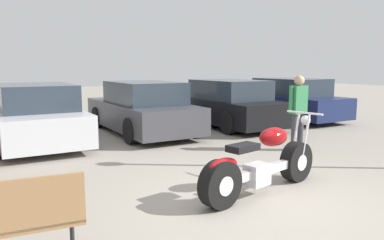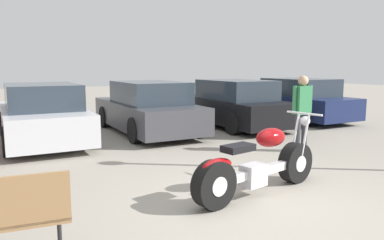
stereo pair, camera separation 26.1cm
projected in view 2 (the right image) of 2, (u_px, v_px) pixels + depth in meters
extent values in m
plane|color=gray|center=(258.00, 204.00, 4.86)|extent=(60.00, 60.00, 0.00)
cylinder|color=black|center=(295.00, 163.00, 5.75)|extent=(0.64, 0.32, 0.62)
cylinder|color=silver|center=(295.00, 163.00, 5.75)|extent=(0.29, 0.27, 0.25)
cylinder|color=black|center=(214.00, 185.00, 4.68)|extent=(0.64, 0.32, 0.62)
cylinder|color=silver|center=(214.00, 185.00, 4.68)|extent=(0.29, 0.27, 0.25)
cube|color=silver|center=(259.00, 171.00, 5.21)|extent=(1.30, 0.37, 0.12)
cube|color=silver|center=(253.00, 175.00, 5.14)|extent=(0.38, 0.30, 0.30)
ellipsoid|color=maroon|center=(271.00, 137.00, 5.30)|extent=(0.57, 0.42, 0.27)
cube|color=black|center=(238.00, 148.00, 4.89)|extent=(0.48, 0.32, 0.09)
ellipsoid|color=maroon|center=(217.00, 166.00, 4.68)|extent=(0.51, 0.29, 0.20)
cylinder|color=silver|center=(305.00, 139.00, 5.69)|extent=(0.22, 0.08, 0.76)
cylinder|color=silver|center=(295.00, 137.00, 5.83)|extent=(0.22, 0.08, 0.76)
cylinder|color=silver|center=(304.00, 113.00, 5.76)|extent=(0.16, 0.61, 0.03)
sphere|color=silver|center=(305.00, 121.00, 5.80)|extent=(0.15, 0.15, 0.15)
cylinder|color=silver|center=(234.00, 183.00, 5.12)|extent=(1.29, 0.34, 0.08)
cube|color=#BCBCC1|center=(42.00, 121.00, 8.91)|extent=(1.71, 4.32, 0.66)
cube|color=#28333D|center=(42.00, 96.00, 8.60)|extent=(1.51, 2.24, 0.56)
cylinder|color=black|center=(4.00, 123.00, 9.74)|extent=(0.20, 0.61, 0.61)
cylinder|color=black|center=(67.00, 119.00, 10.48)|extent=(0.20, 0.61, 0.61)
cylinder|color=black|center=(7.00, 141.00, 7.40)|extent=(0.20, 0.61, 0.61)
cylinder|color=black|center=(89.00, 135.00, 8.14)|extent=(0.20, 0.61, 0.61)
cube|color=#3D3D42|center=(146.00, 114.00, 10.16)|extent=(1.71, 4.32, 0.66)
cube|color=#28333D|center=(150.00, 92.00, 9.85)|extent=(1.51, 2.24, 0.56)
cylinder|color=black|center=(105.00, 117.00, 10.99)|extent=(0.20, 0.61, 0.61)
cylinder|color=black|center=(155.00, 114.00, 11.73)|extent=(0.20, 0.61, 0.61)
cylinder|color=black|center=(135.00, 130.00, 8.65)|extent=(0.20, 0.61, 0.61)
cylinder|color=black|center=(196.00, 125.00, 9.38)|extent=(0.20, 0.61, 0.61)
cube|color=black|center=(231.00, 109.00, 11.28)|extent=(1.71, 4.32, 0.66)
cube|color=#28333D|center=(236.00, 90.00, 10.96)|extent=(1.51, 2.24, 0.56)
cylinder|color=black|center=(187.00, 112.00, 12.11)|extent=(0.20, 0.61, 0.61)
cylinder|color=black|center=(228.00, 110.00, 12.84)|extent=(0.20, 0.61, 0.61)
cylinder|color=black|center=(234.00, 123.00, 9.76)|extent=(0.20, 0.61, 0.61)
cylinder|color=black|center=(281.00, 119.00, 10.50)|extent=(0.20, 0.61, 0.61)
cube|color=#19234C|center=(294.00, 105.00, 12.65)|extent=(1.71, 4.32, 0.66)
cube|color=#28333D|center=(300.00, 87.00, 12.34)|extent=(1.51, 2.24, 0.56)
cylinder|color=black|center=(250.00, 108.00, 13.48)|extent=(0.20, 0.61, 0.61)
cylinder|color=black|center=(284.00, 105.00, 14.22)|extent=(0.20, 0.61, 0.61)
cylinder|color=black|center=(305.00, 116.00, 11.14)|extent=(0.20, 0.61, 0.61)
cylinder|color=black|center=(342.00, 113.00, 11.87)|extent=(0.20, 0.61, 0.61)
cylinder|color=black|center=(60.00, 237.00, 3.43)|extent=(0.04, 0.04, 0.45)
cylinder|color=#38383D|center=(298.00, 133.00, 7.81)|extent=(0.12, 0.12, 0.79)
cylinder|color=#38383D|center=(304.00, 132.00, 7.90)|extent=(0.12, 0.12, 0.79)
cube|color=#337F4C|center=(302.00, 100.00, 7.76)|extent=(0.34, 0.20, 0.59)
cylinder|color=#337F4C|center=(294.00, 99.00, 7.65)|extent=(0.08, 0.08, 0.54)
cylinder|color=#337F4C|center=(310.00, 98.00, 7.85)|extent=(0.08, 0.08, 0.54)
sphere|color=tan|center=(303.00, 81.00, 7.70)|extent=(0.21, 0.21, 0.21)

